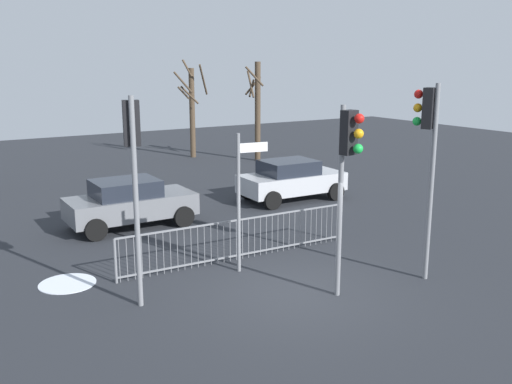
# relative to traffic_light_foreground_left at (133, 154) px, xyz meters

# --- Properties ---
(ground_plane) EXTENTS (60.00, 60.00, 0.00)m
(ground_plane) POSITION_rel_traffic_light_foreground_left_xyz_m (3.13, -1.27, -3.16)
(ground_plane) COLOR #26282D
(traffic_light_foreground_left) EXTENTS (0.36, 0.56, 4.31)m
(traffic_light_foreground_left) POSITION_rel_traffic_light_foreground_left_xyz_m (0.00, 0.00, 0.00)
(traffic_light_foreground_left) COLOR slate
(traffic_light_foreground_left) RESTS_ON ground
(traffic_light_rear_right) EXTENTS (0.40, 0.53, 4.49)m
(traffic_light_rear_right) POSITION_rel_traffic_light_foreground_left_xyz_m (6.10, -2.05, 0.13)
(traffic_light_rear_right) COLOR slate
(traffic_light_rear_right) RESTS_ON ground
(traffic_light_foreground_right) EXTENTS (0.35, 0.56, 4.10)m
(traffic_light_foreground_right) POSITION_rel_traffic_light_foreground_left_xyz_m (3.81, -2.00, -0.16)
(traffic_light_foreground_right) COLOR slate
(traffic_light_foreground_right) RESTS_ON ground
(direction_sign_post) EXTENTS (0.79, 0.16, 3.34)m
(direction_sign_post) POSITION_rel_traffic_light_foreground_left_xyz_m (2.76, 0.51, -1.30)
(direction_sign_post) COLOR slate
(direction_sign_post) RESTS_ON ground
(pedestrian_guard_railing) EXTENTS (6.46, 0.22, 1.07)m
(pedestrian_guard_railing) POSITION_rel_traffic_light_foreground_left_xyz_m (3.13, 1.24, -2.61)
(pedestrian_guard_railing) COLOR slate
(pedestrian_guard_railing) RESTS_ON ground
(car_silver_mid) EXTENTS (3.85, 2.02, 1.47)m
(car_silver_mid) POSITION_rel_traffic_light_foreground_left_xyz_m (7.98, 5.87, -2.40)
(car_silver_mid) COLOR #B2B5BA
(car_silver_mid) RESTS_ON ground
(car_grey_far) EXTENTS (3.81, 1.93, 1.47)m
(car_grey_far) POSITION_rel_traffic_light_foreground_left_xyz_m (1.79, 5.58, -2.40)
(car_grey_far) COLOR slate
(car_grey_far) RESTS_ON ground
(bare_tree_left) EXTENTS (1.15, 1.20, 4.93)m
(bare_tree_left) POSITION_rel_traffic_light_foreground_left_xyz_m (11.42, 13.77, -0.54)
(bare_tree_left) COLOR #473828
(bare_tree_left) RESTS_ON ground
(bare_tree_centre) EXTENTS (1.80, 1.42, 5.04)m
(bare_tree_centre) POSITION_rel_traffic_light_foreground_left_xyz_m (9.09, 16.43, -0.62)
(bare_tree_centre) COLOR #473828
(bare_tree_centre) RESTS_ON ground
(snow_patch_kerb) EXTENTS (1.28, 1.28, 0.01)m
(snow_patch_kerb) POSITION_rel_traffic_light_foreground_left_xyz_m (-1.04, 1.86, -3.15)
(snow_patch_kerb) COLOR silver
(snow_patch_kerb) RESTS_ON ground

